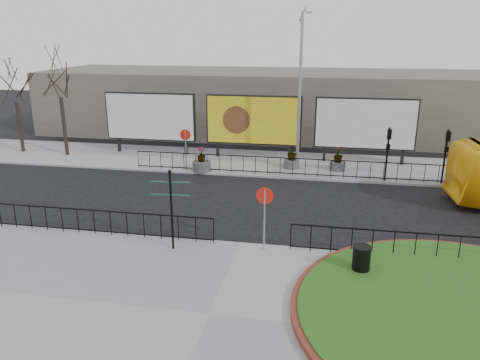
% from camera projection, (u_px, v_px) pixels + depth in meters
% --- Properties ---
extents(ground, '(90.00, 90.00, 0.00)m').
position_uv_depth(ground, '(240.00, 245.00, 18.48)').
color(ground, black).
rests_on(ground, ground).
extents(pavement_near, '(30.00, 10.00, 0.12)m').
position_uv_depth(pavement_near, '(210.00, 316.00, 13.77)').
color(pavement_near, gray).
rests_on(pavement_near, ground).
extents(pavement_far, '(44.00, 6.00, 0.12)m').
position_uv_depth(pavement_far, '(274.00, 163.00, 29.71)').
color(pavement_far, gray).
rests_on(pavement_far, ground).
extents(brick_edge, '(10.40, 10.40, 0.18)m').
position_uv_depth(brick_edge, '(472.00, 319.00, 13.37)').
color(brick_edge, maroon).
rests_on(brick_edge, pavement_near).
extents(grass_lawn, '(10.00, 10.00, 0.22)m').
position_uv_depth(grass_lawn, '(473.00, 318.00, 13.37)').
color(grass_lawn, '#214E15').
rests_on(grass_lawn, pavement_near).
extents(railing_near_left, '(10.00, 0.10, 1.10)m').
position_uv_depth(railing_near_left, '(94.00, 222.00, 19.02)').
color(railing_near_left, black).
rests_on(railing_near_left, pavement_near).
extents(railing_near_right, '(9.00, 0.10, 1.10)m').
position_uv_depth(railing_near_right, '(415.00, 246.00, 16.88)').
color(railing_near_right, black).
rests_on(railing_near_right, pavement_near).
extents(railing_far, '(18.00, 0.10, 1.10)m').
position_uv_depth(railing_far, '(286.00, 166.00, 26.82)').
color(railing_far, black).
rests_on(railing_far, pavement_far).
extents(speed_sign_far, '(0.64, 0.07, 2.47)m').
position_uv_depth(speed_sign_far, '(186.00, 141.00, 27.57)').
color(speed_sign_far, gray).
rests_on(speed_sign_far, pavement_far).
extents(speed_sign_near, '(0.64, 0.07, 2.47)m').
position_uv_depth(speed_sign_near, '(265.00, 205.00, 17.35)').
color(speed_sign_near, gray).
rests_on(speed_sign_near, pavement_near).
extents(billboard_left, '(6.20, 0.31, 4.10)m').
position_uv_depth(billboard_left, '(150.00, 117.00, 31.31)').
color(billboard_left, black).
rests_on(billboard_left, pavement_far).
extents(billboard_mid, '(6.20, 0.31, 4.10)m').
position_uv_depth(billboard_mid, '(253.00, 120.00, 30.11)').
color(billboard_mid, black).
rests_on(billboard_mid, pavement_far).
extents(billboard_right, '(6.20, 0.31, 4.10)m').
position_uv_depth(billboard_right, '(365.00, 124.00, 28.91)').
color(billboard_right, black).
rests_on(billboard_right, pavement_far).
extents(lamp_post, '(0.74, 0.18, 9.23)m').
position_uv_depth(lamp_post, '(300.00, 90.00, 27.07)').
color(lamp_post, gray).
rests_on(lamp_post, pavement_far).
extents(signal_pole_a, '(0.22, 0.26, 3.00)m').
position_uv_depth(signal_pole_a, '(388.00, 146.00, 25.48)').
color(signal_pole_a, black).
rests_on(signal_pole_a, pavement_far).
extents(signal_pole_b, '(0.22, 0.26, 3.00)m').
position_uv_depth(signal_pole_b, '(446.00, 148.00, 24.96)').
color(signal_pole_b, black).
rests_on(signal_pole_b, pavement_far).
extents(tree_left, '(2.00, 2.00, 7.00)m').
position_uv_depth(tree_left, '(62.00, 103.00, 30.57)').
color(tree_left, '#2D2119').
rests_on(tree_left, pavement_far).
extents(tree_mid, '(2.00, 2.00, 6.20)m').
position_uv_depth(tree_mid, '(17.00, 107.00, 31.57)').
color(tree_mid, '#2D2119').
rests_on(tree_mid, pavement_far).
extents(building_backdrop, '(40.00, 10.00, 5.00)m').
position_uv_depth(building_backdrop, '(288.00, 103.00, 38.35)').
color(building_backdrop, '#635E57').
rests_on(building_backdrop, ground).
extents(fingerpost_sign, '(1.47, 0.35, 3.14)m').
position_uv_depth(fingerpost_sign, '(171.00, 202.00, 17.35)').
color(fingerpost_sign, black).
rests_on(fingerpost_sign, pavement_near).
extents(litter_bin, '(0.64, 0.64, 1.06)m').
position_uv_depth(litter_bin, '(361.00, 261.00, 15.80)').
color(litter_bin, black).
rests_on(litter_bin, pavement_near).
extents(planter_a, '(1.10, 1.10, 1.46)m').
position_uv_depth(planter_a, '(202.00, 163.00, 27.81)').
color(planter_a, '#4C4C4F').
rests_on(planter_a, pavement_far).
extents(planter_b, '(0.95, 0.95, 1.46)m').
position_uv_depth(planter_b, '(292.00, 159.00, 28.39)').
color(planter_b, '#4C4C4F').
rests_on(planter_b, pavement_far).
extents(planter_c, '(0.95, 0.95, 1.48)m').
position_uv_depth(planter_c, '(338.00, 161.00, 27.91)').
color(planter_c, '#4C4C4F').
rests_on(planter_c, pavement_far).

